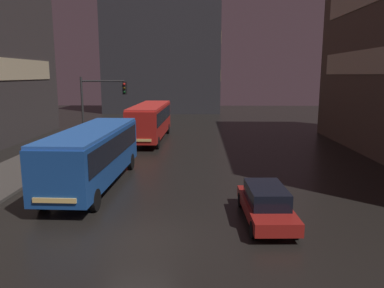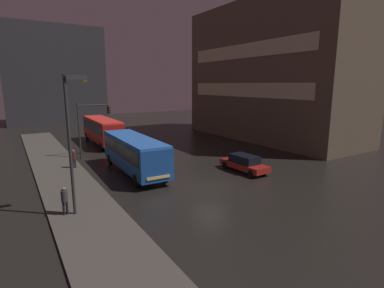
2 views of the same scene
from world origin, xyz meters
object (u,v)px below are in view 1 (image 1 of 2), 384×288
object	(u,v)px
pedestrian_mid	(44,151)
bus_far	(150,118)
traffic_light_main	(99,102)
car_taxi	(266,203)
bus_near	(93,151)

from	to	relation	value
pedestrian_mid	bus_far	bearing A→B (deg)	-94.94
pedestrian_mid	traffic_light_main	bearing A→B (deg)	-100.94
car_taxi	traffic_light_main	bearing A→B (deg)	-52.86
bus_near	pedestrian_mid	world-z (taller)	bus_near
bus_near	bus_far	size ratio (longest dim) A/B	0.95
car_taxi	bus_near	bearing A→B (deg)	-31.16
bus_near	bus_far	world-z (taller)	bus_far
traffic_light_main	bus_near	bearing A→B (deg)	-77.55
bus_far	bus_near	bearing A→B (deg)	86.48
bus_near	pedestrian_mid	xyz separation A→B (m)	(-4.29, 3.84, -0.78)
bus_near	pedestrian_mid	size ratio (longest dim) A/B	6.20
bus_near	bus_far	distance (m)	14.35
car_taxi	pedestrian_mid	bearing A→B (deg)	-35.87
pedestrian_mid	bus_near	bearing A→B (deg)	160.77
pedestrian_mid	traffic_light_main	world-z (taller)	traffic_light_main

